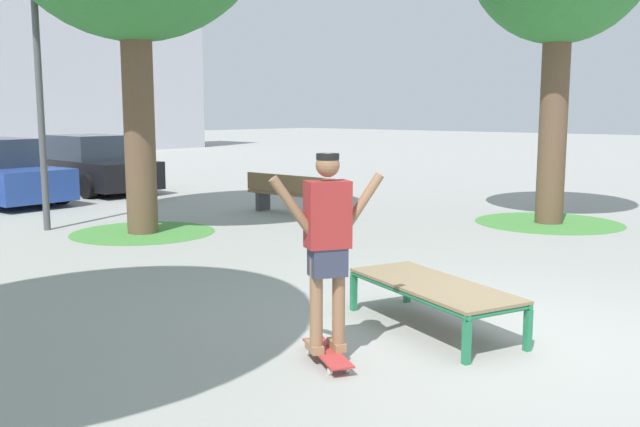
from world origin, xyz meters
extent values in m
plane|color=#999993|center=(0.00, 0.00, 0.00)|extent=(120.00, 120.00, 0.00)
cube|color=#237A4C|center=(-0.31, 1.70, 0.19)|extent=(0.08, 0.08, 0.38)
cube|color=#237A4C|center=(0.35, 1.47, 0.19)|extent=(0.08, 0.08, 0.38)
cube|color=#237A4C|center=(-0.91, -0.04, 0.19)|extent=(0.08, 0.08, 0.38)
cube|color=#237A4C|center=(-0.25, -0.27, 0.19)|extent=(0.08, 0.08, 0.38)
cylinder|color=#237A4C|center=(-0.61, 0.83, 0.41)|extent=(0.67, 1.81, 0.05)
cylinder|color=#237A4C|center=(0.05, 0.60, 0.41)|extent=(0.67, 1.81, 0.05)
cylinder|color=#237A4C|center=(0.02, 1.59, 0.41)|extent=(0.73, 0.30, 0.05)
cylinder|color=#237A4C|center=(-0.58, -0.15, 0.41)|extent=(0.73, 0.30, 0.05)
cube|color=#847051|center=(-0.28, 0.72, 0.45)|extent=(1.34, 2.04, 0.03)
cube|color=#B23333|center=(-1.67, 0.86, 0.08)|extent=(0.56, 0.80, 0.02)
cylinder|color=silver|center=(-1.60, 1.15, 0.03)|extent=(0.05, 0.06, 0.06)
cylinder|color=silver|center=(-1.47, 1.07, 0.03)|extent=(0.05, 0.06, 0.06)
cylinder|color=silver|center=(-1.87, 0.66, 0.03)|extent=(0.05, 0.06, 0.06)
cylinder|color=silver|center=(-1.74, 0.58, 0.03)|extent=(0.05, 0.06, 0.06)
cylinder|color=#8E6647|center=(-1.76, 0.91, 0.50)|extent=(0.11, 0.11, 0.82)
cube|color=#99704C|center=(-1.73, 0.96, 0.13)|extent=(0.20, 0.26, 0.07)
cylinder|color=#8E6647|center=(-1.58, 0.82, 0.50)|extent=(0.11, 0.11, 0.82)
cube|color=#99704C|center=(-1.56, 0.86, 0.13)|extent=(0.20, 0.26, 0.07)
cube|color=#33384C|center=(-1.67, 0.86, 0.88)|extent=(0.36, 0.32, 0.24)
cube|color=maroon|center=(-1.67, 0.86, 1.28)|extent=(0.42, 0.37, 0.56)
cylinder|color=#8E6647|center=(-1.93, 1.01, 1.35)|extent=(0.39, 0.26, 0.52)
cylinder|color=#8E6647|center=(-1.41, 0.72, 1.35)|extent=(0.39, 0.26, 0.52)
sphere|color=#8E6647|center=(-1.67, 0.86, 1.69)|extent=(0.20, 0.20, 0.20)
cylinder|color=black|center=(-1.67, 0.86, 1.76)|extent=(0.19, 0.19, 0.05)
cylinder|color=brown|center=(6.80, 2.74, 1.85)|extent=(0.52, 0.52, 3.69)
cylinder|color=#47893D|center=(6.80, 2.74, 0.00)|extent=(2.77, 2.77, 0.01)
cylinder|color=brown|center=(0.93, 7.56, 1.90)|extent=(0.53, 0.53, 3.80)
cylinder|color=#47893D|center=(0.93, 7.56, 0.00)|extent=(2.51, 2.51, 0.01)
cylinder|color=black|center=(1.84, 12.26, 0.30)|extent=(0.25, 0.61, 0.60)
cylinder|color=black|center=(1.69, 14.86, 0.30)|extent=(0.25, 0.61, 0.60)
cube|color=black|center=(3.65, 14.00, 0.51)|extent=(1.75, 4.22, 0.70)
cube|color=#2D3847|center=(3.65, 14.15, 1.18)|extent=(1.58, 2.12, 0.64)
cylinder|color=black|center=(4.48, 12.69, 0.30)|extent=(0.23, 0.60, 0.60)
cylinder|color=black|center=(2.78, 12.71, 0.30)|extent=(0.23, 0.60, 0.60)
cylinder|color=black|center=(4.51, 15.29, 0.30)|extent=(0.23, 0.60, 0.60)
cylinder|color=black|center=(2.81, 15.31, 0.30)|extent=(0.23, 0.60, 0.60)
cube|color=brown|center=(4.32, 7.10, 0.43)|extent=(0.54, 2.42, 0.06)
cube|color=brown|center=(4.12, 7.09, 0.65)|extent=(0.14, 2.40, 0.36)
cube|color=#424247|center=(4.28, 8.06, 0.20)|extent=(0.38, 0.10, 0.40)
cube|color=#424247|center=(4.36, 6.14, 0.20)|extent=(0.38, 0.10, 0.40)
cylinder|color=#4C4C51|center=(-0.09, 9.07, 2.75)|extent=(0.12, 0.12, 5.50)
camera|label=1|loc=(-5.93, -2.95, 2.12)|focal=39.21mm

